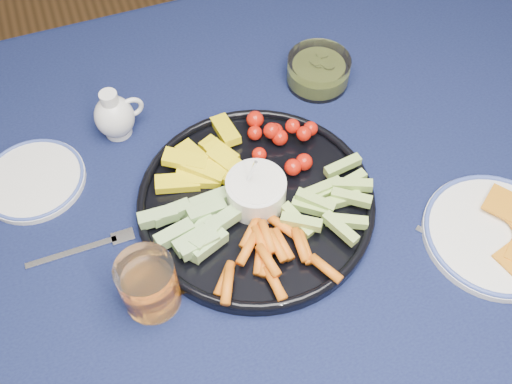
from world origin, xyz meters
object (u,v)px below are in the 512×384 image
object	(u,v)px
pickle_bowl	(318,72)
side_plate_extra	(33,179)
cheese_plate	(496,233)
juice_tumbler	(149,286)
crudite_platter	(255,200)
creamer_pitcher	(115,116)
dining_table	(306,201)

from	to	relation	value
pickle_bowl	side_plate_extra	distance (m)	0.55
cheese_plate	juice_tumbler	size ratio (longest dim) A/B	2.29
crudite_platter	side_plate_extra	distance (m)	0.38
crudite_platter	pickle_bowl	xyz separation A→B (m)	(0.22, 0.23, 0.00)
creamer_pitcher	juice_tumbler	xyz separation A→B (m)	(-0.03, -0.34, 0.00)
crudite_platter	juice_tumbler	size ratio (longest dim) A/B	3.91
dining_table	juice_tumbler	xyz separation A→B (m)	(-0.31, -0.13, 0.13)
dining_table	crudite_platter	distance (m)	0.16
dining_table	pickle_bowl	size ratio (longest dim) A/B	13.90
dining_table	cheese_plate	xyz separation A→B (m)	(0.22, -0.22, 0.10)
creamer_pitcher	pickle_bowl	distance (m)	0.39
creamer_pitcher	side_plate_extra	size ratio (longest dim) A/B	0.56
pickle_bowl	dining_table	bearing A→B (deg)	-117.34
juice_tumbler	side_plate_extra	xyz separation A→B (m)	(-0.14, 0.28, -0.04)
crudite_platter	creamer_pitcher	distance (m)	0.30
cheese_plate	dining_table	bearing A→B (deg)	135.49
crudite_platter	juice_tumbler	xyz separation A→B (m)	(-0.20, -0.10, 0.02)
dining_table	creamer_pitcher	xyz separation A→B (m)	(-0.29, 0.21, 0.13)
creamer_pitcher	cheese_plate	size ratio (longest dim) A/B	0.43
creamer_pitcher	side_plate_extra	world-z (taller)	creamer_pitcher
pickle_bowl	side_plate_extra	bearing A→B (deg)	-174.69
creamer_pitcher	cheese_plate	bearing A→B (deg)	-39.85
creamer_pitcher	cheese_plate	xyz separation A→B (m)	(0.51, -0.43, -0.03)
creamer_pitcher	cheese_plate	world-z (taller)	creamer_pitcher
creamer_pitcher	side_plate_extra	distance (m)	0.18
side_plate_extra	juice_tumbler	bearing A→B (deg)	-64.06
dining_table	cheese_plate	distance (m)	0.33
pickle_bowl	side_plate_extra	xyz separation A→B (m)	(-0.55, -0.05, -0.02)
dining_table	pickle_bowl	world-z (taller)	pickle_bowl
pickle_bowl	creamer_pitcher	bearing A→B (deg)	178.69
pickle_bowl	crudite_platter	bearing A→B (deg)	-133.00
creamer_pitcher	juice_tumbler	world-z (taller)	juice_tumbler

